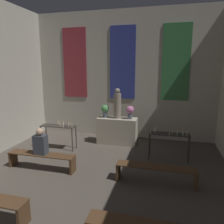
{
  "coord_description": "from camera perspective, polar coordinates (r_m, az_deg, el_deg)",
  "views": [
    {
      "loc": [
        1.79,
        1.13,
        2.86
      ],
      "look_at": [
        0.0,
        8.11,
        1.38
      ],
      "focal_mm": 35.0,
      "sensor_mm": 36.0,
      "label": 1
    }
  ],
  "objects": [
    {
      "name": "flower_vase_right",
      "position": [
        8.04,
        4.73,
        0.24
      ],
      "size": [
        0.29,
        0.29,
        0.48
      ],
      "color": "#4C5666",
      "rests_on": "altar"
    },
    {
      "name": "person_seated",
      "position": [
        6.49,
        -18.19,
        -7.59
      ],
      "size": [
        0.36,
        0.24,
        0.76
      ],
      "color": "#383D47",
      "rests_on": "pew_back_left"
    },
    {
      "name": "pew_back_left",
      "position": [
        6.65,
        -17.92,
        -11.33
      ],
      "size": [
        1.97,
        0.36,
        0.46
      ],
      "color": "#4C331E",
      "rests_on": "ground_plane"
    },
    {
      "name": "wall_back",
      "position": [
        8.91,
        2.83,
        9.61
      ],
      "size": [
        7.5,
        0.16,
        5.04
      ],
      "color": "#B2AD9E",
      "rests_on": "ground_plane"
    },
    {
      "name": "pew_back_right",
      "position": [
        5.72,
        11.35,
        -14.84
      ],
      "size": [
        1.97,
        0.36,
        0.46
      ],
      "color": "#4C331E",
      "rests_on": "ground_plane"
    },
    {
      "name": "candle_rack_right",
      "position": [
        7.07,
        14.72,
        -6.5
      ],
      "size": [
        1.25,
        0.39,
        1.03
      ],
      "color": "#332D28",
      "rests_on": "ground_plane"
    },
    {
      "name": "candle_rack_left",
      "position": [
        7.97,
        -13.8,
        -4.38
      ],
      "size": [
        1.25,
        0.39,
        1.04
      ],
      "color": "#332D28",
      "rests_on": "ground_plane"
    },
    {
      "name": "altar",
      "position": [
        8.32,
        1.37,
        -4.9
      ],
      "size": [
        1.48,
        0.58,
        0.99
      ],
      "color": "#ADA38E",
      "rests_on": "ground_plane"
    },
    {
      "name": "flower_vase_left",
      "position": [
        8.25,
        -1.85,
        0.57
      ],
      "size": [
        0.29,
        0.29,
        0.48
      ],
      "color": "#4C5666",
      "rests_on": "altar"
    },
    {
      "name": "statue",
      "position": [
        8.09,
        1.41,
        1.97
      ],
      "size": [
        0.27,
        0.27,
        1.12
      ],
      "color": "gray",
      "rests_on": "altar"
    }
  ]
}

